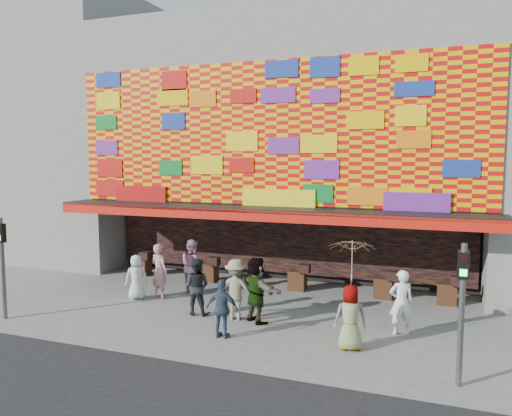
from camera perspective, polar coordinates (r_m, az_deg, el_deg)
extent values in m
plane|color=slate|center=(14.37, -4.37, -13.44)|extent=(90.00, 90.00, 0.00)
cube|color=gray|center=(21.16, 4.80, 10.58)|extent=(15.00, 8.00, 7.00)
cube|color=black|center=(22.29, 5.39, -2.55)|extent=(15.00, 6.00, 3.00)
cube|color=gray|center=(21.90, -16.33, -2.91)|extent=(0.40, 2.00, 3.00)
cube|color=gray|center=(17.66, 25.33, -5.30)|extent=(0.40, 2.00, 3.00)
cube|color=black|center=(16.80, 0.44, -0.11)|extent=(15.20, 1.60, 0.12)
cube|color=red|center=(16.09, -0.52, -0.91)|extent=(15.20, 0.04, 0.35)
cube|color=#ECAF00|center=(17.25, 1.09, 8.52)|extent=(14.80, 0.08, 4.90)
cube|color=black|center=(19.29, 2.94, -3.69)|extent=(14.00, 0.25, 2.50)
cube|color=gray|center=(27.65, -22.41, 8.01)|extent=(11.00, 8.00, 12.00)
cylinder|color=#59595B|center=(16.41, -26.95, -6.19)|extent=(0.12, 0.12, 3.00)
cube|color=black|center=(16.24, -27.12, -2.56)|extent=(0.22, 0.18, 0.55)
cylinder|color=#59595B|center=(11.28, 22.42, -11.31)|extent=(0.12, 0.12, 3.00)
cube|color=black|center=(11.02, 22.63, -6.08)|extent=(0.22, 0.18, 0.55)
cube|color=black|center=(10.90, 22.67, -5.51)|extent=(0.14, 0.02, 0.14)
cube|color=#19E533|center=(10.96, 22.62, -6.84)|extent=(0.14, 0.02, 0.14)
imported|color=silver|center=(17.26, -13.50, -7.69)|extent=(0.87, 0.84, 1.50)
imported|color=#B9787B|center=(17.18, -10.99, -7.08)|extent=(0.77, 0.61, 1.86)
imported|color=black|center=(15.30, -6.82, -8.89)|extent=(0.88, 0.71, 1.72)
imported|color=gray|center=(14.76, -2.31, -9.28)|extent=(1.24, 0.84, 1.79)
imported|color=#34445C|center=(13.36, -3.86, -11.42)|extent=(0.92, 0.39, 1.56)
imported|color=gray|center=(14.48, 0.06, -9.33)|extent=(1.76, 1.49, 1.91)
imported|color=gray|center=(12.75, 10.74, -12.20)|extent=(0.92, 0.73, 1.63)
imported|color=white|center=(14.08, 16.26, -10.31)|extent=(0.75, 0.62, 1.76)
imported|color=#CA839E|center=(17.69, -7.26, -6.61)|extent=(1.16, 1.12, 1.89)
imported|color=#D5BB86|center=(12.39, 10.87, -5.97)|extent=(1.38, 1.39, 1.05)
cylinder|color=#4C3326|center=(12.63, 10.78, -10.32)|extent=(0.02, 0.02, 1.00)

